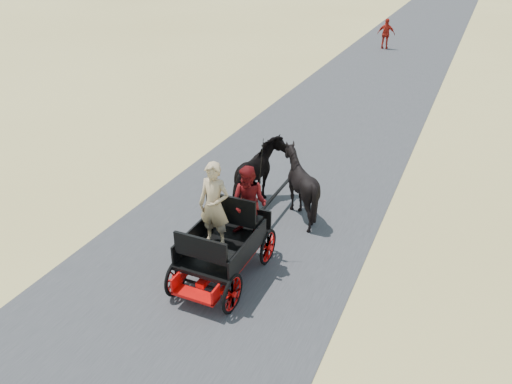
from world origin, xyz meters
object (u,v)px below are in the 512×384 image
at_px(carriage, 224,261).
at_px(pedestrian, 386,34).
at_px(horse_right, 300,184).
at_px(horse_left, 259,176).

xyz_separation_m(carriage, pedestrian, (-1.38, 23.11, 0.50)).
xyz_separation_m(carriage, horse_right, (0.55, 3.00, 0.49)).
relative_size(carriage, pedestrian, 1.39).
xyz_separation_m(horse_left, horse_right, (1.10, 0.00, 0.00)).
height_order(carriage, pedestrian, pedestrian).
distance_m(horse_right, pedestrian, 20.20).
bearing_deg(carriage, horse_right, 79.61).
xyz_separation_m(horse_right, pedestrian, (-1.93, 20.11, 0.01)).
distance_m(horse_left, horse_right, 1.10).
bearing_deg(carriage, horse_left, 100.39).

